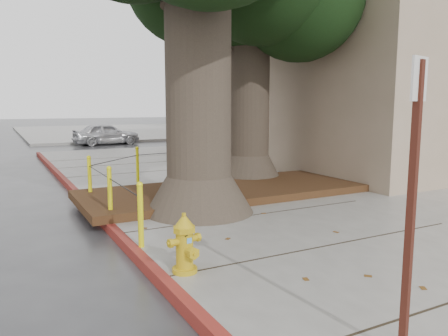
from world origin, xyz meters
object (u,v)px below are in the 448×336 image
object	(u,v)px
signpost	(412,193)
car_red	(232,131)
car_silver	(106,134)
fire_hydrant	(185,244)

from	to	relation	value
signpost	car_red	size ratio (longest dim) A/B	0.63
car_silver	car_red	world-z (taller)	car_red
fire_hydrant	car_red	xyz separation A→B (m)	(10.81, 18.28, 0.11)
car_red	car_silver	bearing A→B (deg)	86.49
signpost	car_red	xyz separation A→B (m)	(9.96, 20.74, -0.87)
fire_hydrant	car_silver	world-z (taller)	car_silver
car_red	signpost	bearing A→B (deg)	158.23
car_red	fire_hydrant	bearing A→B (deg)	153.27
fire_hydrant	car_silver	distance (m)	19.54
signpost	car_silver	world-z (taller)	signpost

